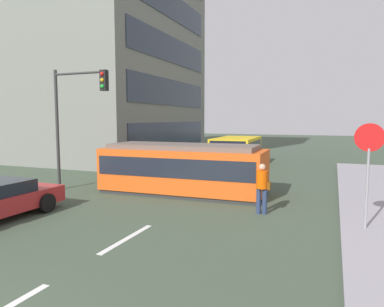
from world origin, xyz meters
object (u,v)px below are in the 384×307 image
Objects in this scene: streetcar_tram at (183,168)px; pedestrian_crossing at (262,186)px; city_bus at (237,150)px; traffic_light_mast at (76,107)px; stop_sign at (369,154)px; parked_sedan_furthest at (186,152)px; parked_sedan_far at (142,163)px.

streetcar_tram is 4.25m from pedestrian_crossing.
streetcar_tram is 9.51m from city_bus.
traffic_light_mast is at bearing -162.63° from streetcar_tram.
pedestrian_crossing is 3.40m from stop_sign.
pedestrian_crossing is 15.39m from parked_sedan_furthest.
stop_sign is at bearing -23.81° from streetcar_tram.
stop_sign is at bearing -60.93° from city_bus.
traffic_light_mast reaches higher than city_bus.
parked_sedan_furthest is 0.86× the size of traffic_light_mast.
parked_sedan_far and parked_sedan_furthest have the same top height.
stop_sign is (3.02, -0.94, 1.25)m from pedestrian_crossing.
parked_sedan_far is (-4.10, -5.55, -0.45)m from city_bus.
parked_sedan_far is at bearing 137.32° from streetcar_tram.
pedestrian_crossing is 0.32× the size of traffic_light_mast.
stop_sign reaches higher than parked_sedan_far.
pedestrian_crossing reaches higher than parked_sedan_far.
stop_sign is (6.94, -12.48, 1.12)m from city_bus.
city_bus is at bearing 119.07° from stop_sign.
city_bus is at bearing 91.18° from streetcar_tram.
streetcar_tram is 1.54× the size of parked_sedan_furthest.
parked_sedan_furthest is (-4.35, 1.43, -0.45)m from city_bus.
parked_sedan_far is at bearing 147.86° from stop_sign.
city_bus is 3.14× the size of pedestrian_crossing.
traffic_light_mast is at bearing -89.26° from parked_sedan_furthest.
city_bus is 1.16× the size of parked_sedan_furthest.
pedestrian_crossing is at bearing -36.81° from parked_sedan_far.
city_bus is 1.82× the size of stop_sign.
streetcar_tram is 1.32× the size of city_bus.
pedestrian_crossing is 8.58m from traffic_light_mast.
traffic_light_mast reaches higher than parked_sedan_furthest.
streetcar_tram reaches higher than parked_sedan_furthest.
parked_sedan_furthest is at bearing 112.58° from streetcar_tram.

